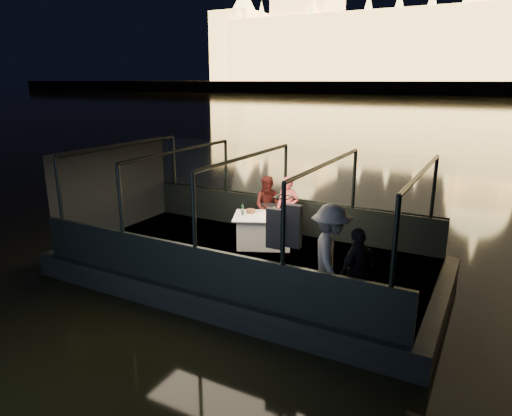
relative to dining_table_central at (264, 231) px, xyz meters
The scene contains 28 objects.
river_water 79.21m from the dining_table_central, 90.01° to the left, with size 500.00×500.00×0.00m, color black.
boat_hull 1.19m from the dining_table_central, 91.40° to the right, with size 8.60×4.40×1.00m, color black.
boat_deck 0.89m from the dining_table_central, 91.40° to the right, with size 8.00×4.00×0.04m, color black.
gunwale_port 1.21m from the dining_table_central, 90.92° to the left, with size 8.00×0.08×0.90m, color black.
gunwale_starboard 2.79m from the dining_table_central, 90.40° to the right, with size 8.00×0.08×0.90m, color black.
cabin_glass_port 1.71m from the dining_table_central, 90.92° to the left, with size 8.00×0.02×1.40m, color #99B2B2, non-canonical shape.
cabin_glass_starboard 3.04m from the dining_table_central, 90.40° to the right, with size 8.00×0.02×1.40m, color #99B2B2, non-canonical shape.
cabin_roof_glass 2.07m from the dining_table_central, 91.40° to the right, with size 8.00×4.00×0.02m, color #99B2B2, non-canonical shape.
end_wall_fore 4.17m from the dining_table_central, 168.87° to the right, with size 0.02×4.00×2.30m, color black, non-canonical shape.
end_wall_aft 4.13m from the dining_table_central, 11.23° to the right, with size 0.02×4.00×2.30m, color black, non-canonical shape.
canopy_ribs 1.10m from the dining_table_central, 91.40° to the right, with size 8.00×4.00×2.30m, color black, non-canonical shape.
embankment 209.21m from the dining_table_central, 90.01° to the left, with size 400.00×140.00×6.00m, color #423D33.
parliament_building 176.46m from the dining_table_central, 90.01° to the left, with size 220.00×32.00×60.00m, color #F2D18C, non-canonical shape.
dining_table_central is the anchor object (origin of this frame).
chair_port_left 0.64m from the dining_table_central, 113.12° to the left, with size 0.40×0.40×0.85m, color black.
chair_port_right 0.61m from the dining_table_central, 74.90° to the left, with size 0.41×0.41×0.88m, color black.
coat_stand 2.61m from the dining_table_central, 55.29° to the right, with size 0.54×0.43×1.93m, color black, non-canonical shape.
person_woman_coral 0.85m from the dining_table_central, 69.00° to the left, with size 0.58×0.38×1.60m, color #E85459.
person_man_maroon 0.89m from the dining_table_central, 110.17° to the left, with size 0.75×0.58×1.56m, color #401412.
passenger_stripe 3.26m from the dining_table_central, 41.97° to the right, with size 1.22×0.69×1.88m, color silver.
passenger_dark 3.58m from the dining_table_central, 36.17° to the right, with size 0.89×0.37×1.51m, color black.
wine_bottle 0.75m from the dining_table_central, 161.56° to the right, with size 0.06×0.06×0.29m, color #13361E.
bread_basket 0.59m from the dining_table_central, behind, with size 0.22×0.22×0.09m, color brown.
amber_candle 0.43m from the dining_table_central, 35.39° to the left, with size 0.06×0.06×0.09m, color #FFA33F.
plate_near 0.55m from the dining_table_central, 32.91° to the right, with size 0.21×0.21×0.01m, color white.
plate_far 0.56m from the dining_table_central, 149.83° to the left, with size 0.23×0.23×0.01m, color silver.
wine_glass_white 0.71m from the dining_table_central, 157.11° to the right, with size 0.06×0.06×0.18m, color white, non-canonical shape.
wine_glass_red 0.53m from the dining_table_central, 32.68° to the left, with size 0.07×0.07×0.20m, color white, non-canonical shape.
Camera 1 is at (4.78, -8.48, 4.39)m, focal length 32.00 mm.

